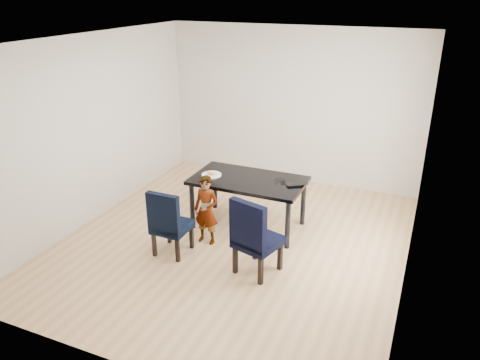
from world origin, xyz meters
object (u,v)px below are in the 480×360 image
at_px(chair_left, 172,221).
at_px(laptop, 296,183).
at_px(chair_right, 258,235).
at_px(plate, 212,175).
at_px(dining_table, 248,203).
at_px(child, 206,210).

height_order(chair_left, laptop, chair_left).
distance_m(chair_right, plate, 1.48).
bearing_deg(chair_left, laptop, 41.43).
relative_size(dining_table, plate, 5.58).
distance_m(chair_right, laptop, 1.17).
bearing_deg(child, chair_left, -123.09).
distance_m(dining_table, plate, 0.67).
bearing_deg(plate, chair_right, -41.18).
distance_m(chair_left, plate, 1.03).
height_order(dining_table, chair_left, chair_left).
height_order(chair_left, chair_right, chair_right).
relative_size(chair_right, child, 1.04).
bearing_deg(laptop, chair_right, 50.32).
bearing_deg(plate, chair_left, -95.42).
xyz_separation_m(chair_left, chair_right, (1.19, 0.02, 0.05)).
bearing_deg(plate, dining_table, 8.49).
xyz_separation_m(child, laptop, (1.03, 0.74, 0.27)).
distance_m(plate, laptop, 1.23).
height_order(chair_right, child, chair_right).
bearing_deg(child, dining_table, 63.94).
relative_size(chair_right, plate, 3.54).
bearing_deg(child, chair_right, -21.61).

